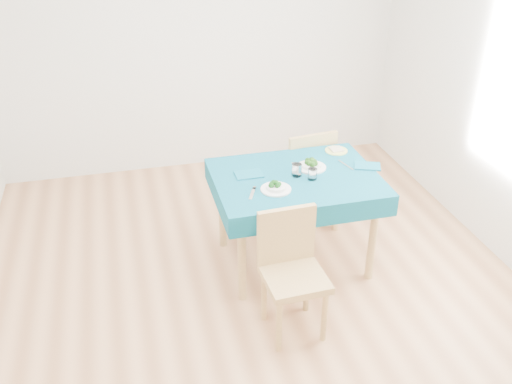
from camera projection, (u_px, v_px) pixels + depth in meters
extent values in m
cube|color=#A36C44|center=(256.00, 294.00, 4.20)|extent=(4.00, 4.50, 0.02)
cube|color=silver|center=(198.00, 35.00, 5.44)|extent=(4.00, 0.02, 2.70)
cube|color=#08495E|center=(294.00, 220.00, 4.37)|extent=(1.20, 0.91, 0.76)
cube|color=tan|center=(295.00, 271.00, 3.63)|extent=(0.41, 0.45, 0.98)
cube|color=tan|center=(302.00, 160.00, 4.93)|extent=(0.48, 0.52, 1.07)
cube|color=silver|center=(252.00, 193.00, 3.95)|extent=(0.09, 0.17, 0.00)
cube|color=silver|center=(275.00, 189.00, 4.01)|extent=(0.10, 0.22, 0.00)
cube|color=silver|center=(296.00, 169.00, 4.28)|extent=(0.04, 0.18, 0.00)
cube|color=silver|center=(346.00, 165.00, 4.34)|extent=(0.06, 0.19, 0.00)
cube|color=#0C5268|center=(249.00, 174.00, 4.19)|extent=(0.20, 0.14, 0.01)
cube|color=#0C5268|center=(367.00, 166.00, 4.31)|extent=(0.23, 0.20, 0.01)
cylinder|color=white|center=(297.00, 170.00, 4.16)|extent=(0.07, 0.07, 0.09)
cylinder|color=white|center=(312.00, 174.00, 4.12)|extent=(0.07, 0.07, 0.08)
cylinder|color=#D9DF6D|center=(336.00, 151.00, 4.56)|extent=(0.18, 0.18, 0.01)
cube|color=beige|center=(336.00, 149.00, 4.55)|extent=(0.10, 0.10, 0.01)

